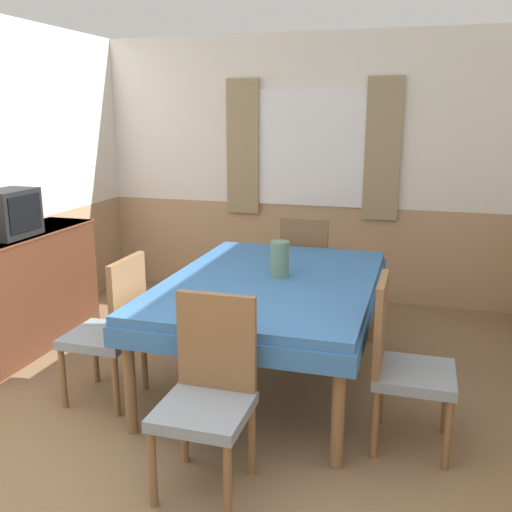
# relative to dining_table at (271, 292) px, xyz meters

# --- Properties ---
(wall_back) EXTENTS (4.52, 0.09, 2.60)m
(wall_back) POSITION_rel_dining_table_xyz_m (-0.21, 1.99, 0.66)
(wall_back) COLOR white
(wall_back) RESTS_ON ground_plane
(dining_table) EXTENTS (1.41, 2.02, 0.75)m
(dining_table) POSITION_rel_dining_table_xyz_m (0.00, 0.00, 0.00)
(dining_table) COLOR #386BA8
(dining_table) RESTS_ON ground_plane
(chair_left_near) EXTENTS (0.44, 0.44, 0.98)m
(chair_left_near) POSITION_rel_dining_table_xyz_m (-0.91, -0.58, -0.14)
(chair_left_near) COLOR brown
(chair_left_near) RESTS_ON ground_plane
(chair_head_window) EXTENTS (0.44, 0.44, 0.98)m
(chair_head_window) POSITION_rel_dining_table_xyz_m (-0.00, 1.21, -0.14)
(chair_head_window) COLOR brown
(chair_head_window) RESTS_ON ground_plane
(chair_head_near) EXTENTS (0.44, 0.44, 0.98)m
(chair_head_near) POSITION_rel_dining_table_xyz_m (-0.00, -1.21, -0.14)
(chair_head_near) COLOR brown
(chair_head_near) RESTS_ON ground_plane
(chair_right_near) EXTENTS (0.44, 0.44, 0.98)m
(chair_right_near) POSITION_rel_dining_table_xyz_m (0.91, -0.58, -0.14)
(chair_right_near) COLOR brown
(chair_right_near) RESTS_ON ground_plane
(sideboard) EXTENTS (0.46, 1.43, 0.94)m
(sideboard) POSITION_rel_dining_table_xyz_m (-2.04, 0.01, -0.17)
(sideboard) COLOR #4C2819
(sideboard) RESTS_ON ground_plane
(tv) EXTENTS (0.29, 0.43, 0.36)m
(tv) POSITION_rel_dining_table_xyz_m (-2.01, -0.10, 0.47)
(tv) COLOR black
(tv) RESTS_ON sideboard
(vase) EXTENTS (0.13, 0.13, 0.25)m
(vase) POSITION_rel_dining_table_xyz_m (0.04, 0.06, 0.22)
(vase) COLOR slate
(vase) RESTS_ON dining_table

